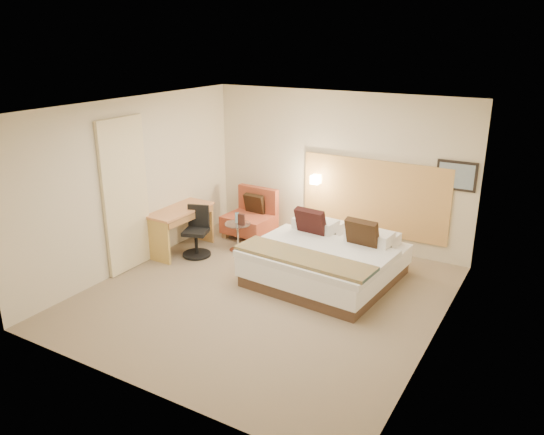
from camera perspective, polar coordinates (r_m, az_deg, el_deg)
The scene contains 20 objects.
floor at distance 7.78m, azimuth -0.80°, elevation -8.44°, with size 4.80×5.00×0.02m, color #826F57.
ceiling at distance 6.96m, azimuth -0.90°, elevation 11.85°, with size 4.80×5.00×0.02m, color silver.
wall_back at distance 9.41m, azimuth 7.07°, elevation 5.19°, with size 4.80×0.02×2.70m, color beige.
wall_front at distance 5.41m, azimuth -14.74°, elevation -6.01°, with size 4.80×0.02×2.70m, color beige.
wall_left at distance 8.69m, azimuth -14.63°, elevation 3.55°, with size 0.02×5.00×2.70m, color beige.
wall_right at distance 6.42m, azimuth 17.93°, elevation -2.25°, with size 0.02×5.00×2.70m, color beige.
headboard_panel at distance 9.24m, azimuth 10.85°, elevation 2.15°, with size 2.60×0.04×1.30m, color tan.
art_frame at distance 8.78m, azimuth 19.23°, elevation 4.27°, with size 0.62×0.03×0.47m, color black.
art_canvas at distance 8.77m, azimuth 19.20°, elevation 4.24°, with size 0.54×0.01×0.39m, color gray.
lamp_arm at distance 9.52m, azimuth 4.87°, elevation 4.18°, with size 0.02×0.02×0.12m, color silver.
lamp_shade at distance 9.47m, azimuth 4.71°, elevation 4.10°, with size 0.15×0.15×0.15m, color #F8E7C1.
curtain at distance 8.53m, azimuth -15.48°, elevation 2.26°, with size 0.06×0.90×2.42m, color beige.
bottle_a at distance 9.17m, azimuth -3.83°, elevation -0.03°, with size 0.05×0.05×0.18m, color #94C9E6.
bottle_b at distance 9.18m, azimuth -3.74°, elevation -0.01°, with size 0.05×0.05×0.18m, color #92CBE2.
menu_folder at distance 9.05m, azimuth -3.31°, elevation -0.22°, with size 0.12×0.04×0.20m, color #371B16.
bed at distance 8.17m, azimuth 5.86°, elevation -4.54°, with size 2.19×2.14×1.00m.
lounge_chair at distance 9.89m, azimuth -2.25°, elevation -0.02°, with size 0.88×0.78×0.89m.
side_table at distance 9.23m, azimuth -3.70°, elevation -1.95°, with size 0.52×0.52×0.50m.
desk at distance 9.23m, azimuth -9.77°, elevation -0.04°, with size 0.60×1.25×0.77m.
desk_chair at distance 9.10m, azimuth -8.09°, elevation -1.94°, with size 0.61×0.61×0.85m.
Camera 1 is at (3.56, -5.91, 3.58)m, focal length 35.00 mm.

